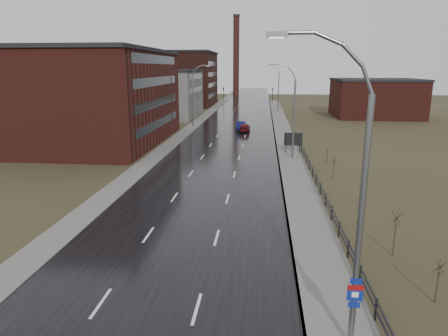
% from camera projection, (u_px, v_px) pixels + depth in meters
% --- Properties ---
extents(road, '(14.00, 300.00, 0.06)m').
position_uv_depth(road, '(235.00, 129.00, 72.72)').
color(road, black).
rests_on(road, ground).
extents(sidewalk_right, '(3.20, 180.00, 0.18)m').
position_uv_depth(sidewalk_right, '(291.00, 160.00, 47.76)').
color(sidewalk_right, '#595651').
rests_on(sidewalk_right, ground).
extents(curb_right, '(0.16, 180.00, 0.18)m').
position_uv_depth(curb_right, '(278.00, 160.00, 47.91)').
color(curb_right, slate).
rests_on(curb_right, ground).
extents(sidewalk_left, '(2.40, 260.00, 0.12)m').
position_uv_depth(sidewalk_left, '(190.00, 128.00, 73.49)').
color(sidewalk_left, '#595651').
rests_on(sidewalk_left, ground).
extents(warehouse_near, '(22.44, 28.56, 13.50)m').
position_uv_depth(warehouse_near, '(85.00, 97.00, 58.59)').
color(warehouse_near, '#471914').
rests_on(warehouse_near, ground).
extents(warehouse_mid, '(16.32, 20.40, 10.50)m').
position_uv_depth(warehouse_mid, '(161.00, 93.00, 90.52)').
color(warehouse_mid, slate).
rests_on(warehouse_mid, ground).
extents(warehouse_far, '(26.52, 24.48, 15.50)m').
position_uv_depth(warehouse_far, '(170.00, 78.00, 119.33)').
color(warehouse_far, '#331611').
rests_on(warehouse_far, ground).
extents(building_right, '(18.36, 16.32, 8.50)m').
position_uv_depth(building_right, '(375.00, 98.00, 90.04)').
color(building_right, '#471914').
rests_on(building_right, ground).
extents(smokestack, '(2.70, 2.70, 30.70)m').
position_uv_depth(smokestack, '(236.00, 55.00, 156.36)').
color(smokestack, '#331611').
rests_on(smokestack, ground).
extents(streetlight_main, '(3.91, 0.29, 12.11)m').
position_uv_depth(streetlight_main, '(353.00, 205.00, 14.46)').
color(streetlight_main, slate).
rests_on(streetlight_main, ground).
extents(streetlight_right_mid, '(3.36, 0.28, 11.35)m').
position_uv_depth(streetlight_right_mid, '(292.00, 111.00, 47.33)').
color(streetlight_right_mid, slate).
rests_on(streetlight_right_mid, ground).
extents(streetlight_left, '(3.36, 0.28, 11.35)m').
position_uv_depth(streetlight_left, '(194.00, 96.00, 73.96)').
color(streetlight_left, slate).
rests_on(streetlight_left, ground).
extents(streetlight_right_far, '(3.36, 0.28, 11.35)m').
position_uv_depth(streetlight_right_far, '(277.00, 88.00, 99.44)').
color(streetlight_right_far, slate).
rests_on(streetlight_right_far, ground).
extents(guardrail, '(0.10, 53.05, 1.10)m').
position_uv_depth(guardrail, '(327.00, 201.00, 31.34)').
color(guardrail, black).
rests_on(guardrail, ground).
extents(shrub_b, '(0.52, 0.55, 2.18)m').
position_uv_depth(shrub_b, '(438.00, 281.00, 18.74)').
color(shrub_b, '#382D23').
rests_on(shrub_b, ground).
extents(shrub_c, '(0.65, 0.69, 2.78)m').
position_uv_depth(shrub_c, '(395.00, 233.00, 23.41)').
color(shrub_c, '#382D23').
rests_on(shrub_c, ground).
extents(shrub_d, '(0.51, 0.54, 2.16)m').
position_uv_depth(shrub_d, '(362.00, 192.00, 32.16)').
color(shrub_d, '#382D23').
rests_on(shrub_d, ground).
extents(shrub_e, '(0.58, 0.61, 2.45)m').
position_uv_depth(shrub_e, '(334.00, 168.00, 39.39)').
color(shrub_e, '#382D23').
rests_on(shrub_e, ground).
extents(shrub_f, '(0.45, 0.47, 1.86)m').
position_uv_depth(shrub_f, '(327.00, 156.00, 46.17)').
color(shrub_f, '#382D23').
rests_on(shrub_f, ground).
extents(billboard, '(2.34, 0.17, 2.74)m').
position_uv_depth(billboard, '(293.00, 140.00, 51.65)').
color(billboard, black).
rests_on(billboard, ground).
extents(traffic_light_left, '(0.58, 2.73, 5.30)m').
position_uv_depth(traffic_light_left, '(224.00, 87.00, 130.26)').
color(traffic_light_left, black).
rests_on(traffic_light_left, ground).
extents(traffic_light_right, '(0.58, 2.73, 5.30)m').
position_uv_depth(traffic_light_right, '(273.00, 88.00, 128.74)').
color(traffic_light_right, black).
rests_on(traffic_light_right, ground).
extents(car_near, '(1.98, 4.83, 1.56)m').
position_uv_depth(car_near, '(241.00, 126.00, 70.77)').
color(car_near, '#0C103F').
rests_on(car_near, ground).
extents(car_far, '(1.80, 4.45, 1.51)m').
position_uv_depth(car_far, '(245.00, 128.00, 69.25)').
color(car_far, '#570E14').
rests_on(car_far, ground).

